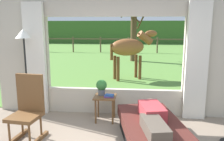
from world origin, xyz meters
TOP-DOWN VIEW (x-y plane):
  - back_wall_with_window at (0.00, 2.26)m, footprint 5.20×0.12m
  - curtain_panel_left at (-1.69, 2.12)m, footprint 0.44×0.10m
  - curtain_panel_right at (1.69, 2.12)m, footprint 0.44×0.10m
  - outdoor_pasture_lawn at (0.00, 13.16)m, footprint 36.00×21.68m
  - distant_hill_ridge at (0.00, 23.00)m, footprint 36.00×2.00m
  - recliner_sofa at (0.74, 0.87)m, footprint 1.22×1.84m
  - reclining_person at (0.74, 0.82)m, footprint 0.45×1.43m
  - rocking_chair at (-1.34, 0.90)m, footprint 0.54×0.73m
  - side_table at (-0.14, 1.81)m, footprint 0.44×0.44m
  - potted_plant at (-0.22, 1.87)m, footprint 0.22×0.22m
  - book_stack at (-0.05, 1.75)m, footprint 0.20×0.16m
  - floor_lamp_left at (-1.78, 1.83)m, footprint 0.32×0.32m
  - horse at (0.26, 5.56)m, footprint 1.77×1.12m
  - pasture_tree at (0.37, 9.95)m, footprint 1.50×1.41m
  - pasture_fence_line at (0.00, 13.83)m, footprint 16.10×0.10m

SIDE VIEW (x-z plane):
  - outdoor_pasture_lawn at x=0.00m, z-range 0.00..0.02m
  - recliner_sofa at x=0.74m, z-range 0.01..0.43m
  - side_table at x=-0.14m, z-range 0.17..0.69m
  - reclining_person at x=0.74m, z-range 0.41..0.63m
  - rocking_chair at x=-1.34m, z-range -0.01..1.11m
  - book_stack at x=-0.05m, z-range 0.52..0.58m
  - potted_plant at x=-0.22m, z-range 0.54..0.86m
  - pasture_fence_line at x=0.00m, z-range 0.19..1.29m
  - horse at x=0.26m, z-range 0.29..2.02m
  - curtain_panel_left at x=-1.69m, z-range 0.00..2.40m
  - curtain_panel_right at x=1.69m, z-range 0.00..2.40m
  - distant_hill_ridge at x=0.00m, z-range 0.00..2.40m
  - back_wall_with_window at x=0.00m, z-range -0.03..2.52m
  - floor_lamp_left at x=-1.78m, z-range 0.57..2.42m
  - pasture_tree at x=0.37m, z-range -0.12..3.12m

